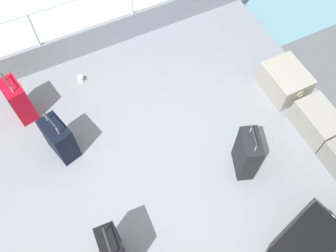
{
  "coord_description": "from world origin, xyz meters",
  "views": [
    {
      "loc": [
        1.74,
        -0.67,
        4.22
      ],
      "look_at": [
        -0.34,
        0.36,
        0.25
      ],
      "focal_mm": 39.08,
      "sensor_mm": 36.0,
      "label": 1
    }
  ],
  "objects_px": {
    "suitcase_4": "(247,154)",
    "suitcase_3": "(114,252)",
    "suitcase_2": "(18,100)",
    "suitcase_1": "(307,244)",
    "cargo_crate_1": "(317,122)",
    "cargo_crate_0": "(285,81)",
    "suitcase_0": "(60,139)",
    "paper_cup": "(81,79)"
  },
  "relations": [
    {
      "from": "suitcase_4",
      "to": "suitcase_3",
      "type": "bearing_deg",
      "value": -79.56
    },
    {
      "from": "suitcase_2",
      "to": "suitcase_1",
      "type": "bearing_deg",
      "value": 36.62
    },
    {
      "from": "cargo_crate_1",
      "to": "cargo_crate_0",
      "type": "bearing_deg",
      "value": 179.59
    },
    {
      "from": "cargo_crate_0",
      "to": "suitcase_3",
      "type": "xyz_separation_m",
      "value": [
        1.1,
        -2.96,
        0.15
      ]
    },
    {
      "from": "cargo_crate_0",
      "to": "suitcase_2",
      "type": "bearing_deg",
      "value": -109.8
    },
    {
      "from": "suitcase_1",
      "to": "suitcase_3",
      "type": "xyz_separation_m",
      "value": [
        -0.81,
        -1.92,
        0.23
      ]
    },
    {
      "from": "suitcase_4",
      "to": "suitcase_0",
      "type": "bearing_deg",
      "value": -122.04
    },
    {
      "from": "cargo_crate_1",
      "to": "suitcase_3",
      "type": "distance_m",
      "value": 2.98
    },
    {
      "from": "suitcase_2",
      "to": "suitcase_4",
      "type": "height_order",
      "value": "suitcase_4"
    },
    {
      "from": "suitcase_1",
      "to": "suitcase_4",
      "type": "xyz_separation_m",
      "value": [
        -1.15,
        -0.1,
        0.23
      ]
    },
    {
      "from": "suitcase_2",
      "to": "paper_cup",
      "type": "bearing_deg",
      "value": 102.57
    },
    {
      "from": "cargo_crate_1",
      "to": "suitcase_1",
      "type": "bearing_deg",
      "value": -40.96
    },
    {
      "from": "cargo_crate_1",
      "to": "paper_cup",
      "type": "bearing_deg",
      "value": -130.39
    },
    {
      "from": "cargo_crate_0",
      "to": "suitcase_0",
      "type": "height_order",
      "value": "suitcase_0"
    },
    {
      "from": "suitcase_0",
      "to": "suitcase_2",
      "type": "relative_size",
      "value": 1.01
    },
    {
      "from": "cargo_crate_1",
      "to": "suitcase_3",
      "type": "bearing_deg",
      "value": -82.69
    },
    {
      "from": "suitcase_0",
      "to": "suitcase_2",
      "type": "height_order",
      "value": "suitcase_0"
    },
    {
      "from": "cargo_crate_0",
      "to": "suitcase_0",
      "type": "bearing_deg",
      "value": -98.16
    },
    {
      "from": "suitcase_0",
      "to": "suitcase_4",
      "type": "xyz_separation_m",
      "value": [
        1.2,
        1.92,
        0.04
      ]
    },
    {
      "from": "suitcase_0",
      "to": "suitcase_3",
      "type": "xyz_separation_m",
      "value": [
        1.54,
        0.09,
        0.05
      ]
    },
    {
      "from": "cargo_crate_0",
      "to": "suitcase_2",
      "type": "distance_m",
      "value": 3.57
    },
    {
      "from": "suitcase_1",
      "to": "suitcase_3",
      "type": "bearing_deg",
      "value": -112.89
    },
    {
      "from": "suitcase_0",
      "to": "paper_cup",
      "type": "bearing_deg",
      "value": 150.06
    },
    {
      "from": "cargo_crate_0",
      "to": "suitcase_4",
      "type": "xyz_separation_m",
      "value": [
        0.76,
        -1.13,
        0.15
      ]
    },
    {
      "from": "cargo_crate_1",
      "to": "suitcase_3",
      "type": "height_order",
      "value": "suitcase_3"
    },
    {
      "from": "suitcase_3",
      "to": "suitcase_1",
      "type": "bearing_deg",
      "value": 67.11
    },
    {
      "from": "suitcase_3",
      "to": "paper_cup",
      "type": "height_order",
      "value": "suitcase_3"
    },
    {
      "from": "suitcase_4",
      "to": "paper_cup",
      "type": "bearing_deg",
      "value": -147.78
    },
    {
      "from": "cargo_crate_0",
      "to": "cargo_crate_1",
      "type": "relative_size",
      "value": 0.99
    },
    {
      "from": "suitcase_4",
      "to": "cargo_crate_0",
      "type": "bearing_deg",
      "value": 123.91
    },
    {
      "from": "cargo_crate_0",
      "to": "cargo_crate_1",
      "type": "bearing_deg",
      "value": -0.41
    },
    {
      "from": "suitcase_0",
      "to": "cargo_crate_0",
      "type": "bearing_deg",
      "value": 81.84
    },
    {
      "from": "suitcase_0",
      "to": "paper_cup",
      "type": "distance_m",
      "value": 1.14
    },
    {
      "from": "suitcase_1",
      "to": "suitcase_3",
      "type": "distance_m",
      "value": 2.1
    },
    {
      "from": "suitcase_3",
      "to": "paper_cup",
      "type": "bearing_deg",
      "value": 169.5
    },
    {
      "from": "suitcase_1",
      "to": "suitcase_4",
      "type": "height_order",
      "value": "suitcase_4"
    },
    {
      "from": "cargo_crate_0",
      "to": "suitcase_1",
      "type": "relative_size",
      "value": 0.71
    },
    {
      "from": "suitcase_2",
      "to": "suitcase_0",
      "type": "bearing_deg",
      "value": 21.56
    },
    {
      "from": "suitcase_4",
      "to": "paper_cup",
      "type": "distance_m",
      "value": 2.57
    },
    {
      "from": "suitcase_0",
      "to": "suitcase_1",
      "type": "bearing_deg",
      "value": 40.61
    },
    {
      "from": "cargo_crate_1",
      "to": "suitcase_4",
      "type": "bearing_deg",
      "value": -87.85
    },
    {
      "from": "cargo_crate_0",
      "to": "suitcase_1",
      "type": "distance_m",
      "value": 2.18
    }
  ]
}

